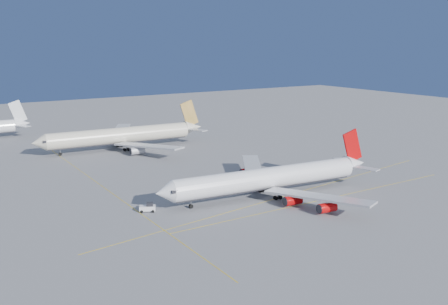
# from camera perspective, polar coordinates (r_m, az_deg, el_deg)

# --- Properties ---
(ground) EXTENTS (500.00, 500.00, 0.00)m
(ground) POSITION_cam_1_polar(r_m,az_deg,el_deg) (138.82, 6.08, -4.15)
(ground) COLOR slate
(ground) RESTS_ON ground
(taxiway_lines) EXTENTS (118.86, 140.00, 0.02)m
(taxiway_lines) POSITION_cam_1_polar(r_m,az_deg,el_deg) (135.61, -0.49, -4.47)
(taxiway_lines) COLOR gold
(taxiway_lines) RESTS_ON ground
(airliner_virgin) EXTENTS (63.93, 57.19, 15.76)m
(airliner_virgin) POSITION_cam_1_polar(r_m,az_deg,el_deg) (131.57, 5.45, -2.91)
(airliner_virgin) COLOR white
(airliner_virgin) RESTS_ON ground
(airliner_etihad) EXTENTS (65.97, 60.89, 17.22)m
(airliner_etihad) POSITION_cam_1_polar(r_m,az_deg,el_deg) (192.15, -11.41, 1.94)
(airliner_etihad) COLOR beige
(airliner_etihad) RESTS_ON ground
(pushback_tug) EXTENTS (4.24, 3.56, 2.13)m
(pushback_tug) POSITION_cam_1_polar(r_m,az_deg,el_deg) (121.09, -8.69, -6.23)
(pushback_tug) COLOR white
(pushback_tug) RESTS_ON ground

